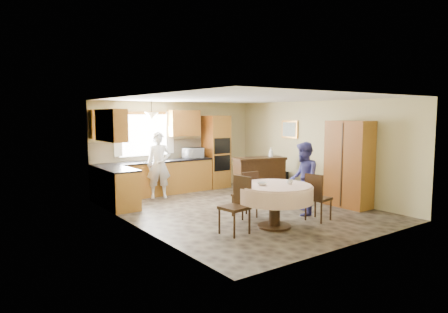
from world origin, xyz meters
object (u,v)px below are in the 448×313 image
at_px(cupboard, 349,164).
at_px(chair_left, 238,202).
at_px(sideboard, 259,178).
at_px(dining_table, 275,194).
at_px(chair_back, 247,192).
at_px(chair_right, 316,195).
at_px(person_dining, 303,178).
at_px(person_sink, 159,165).
at_px(oven_tower, 216,152).

xyz_separation_m(cupboard, chair_left, (-3.39, -0.15, -0.43)).
distance_m(sideboard, dining_table, 2.94).
xyz_separation_m(chair_left, chair_back, (0.81, 0.73, -0.03)).
height_order(cupboard, chair_left, cupboard).
height_order(chair_left, chair_right, chair_left).
distance_m(chair_left, person_dining, 2.00).
bearing_deg(person_dining, cupboard, 133.35).
relative_size(chair_back, person_sink, 0.58).
xyz_separation_m(dining_table, chair_back, (0.01, 0.85, -0.10)).
height_order(chair_back, chair_right, chair_back).
xyz_separation_m(dining_table, chair_right, (0.99, -0.17, -0.11)).
distance_m(oven_tower, chair_back, 3.67).
distance_m(oven_tower, sideboard, 1.86).
xyz_separation_m(cupboard, chair_right, (-1.60, -0.44, -0.47)).
bearing_deg(chair_left, sideboard, 125.09).
bearing_deg(oven_tower, person_sink, -169.32).
height_order(oven_tower, person_dining, oven_tower).
bearing_deg(chair_right, person_sink, 11.80).
xyz_separation_m(dining_table, person_sink, (-0.54, 3.77, 0.21)).
relative_size(oven_tower, chair_right, 2.18).
xyz_separation_m(chair_left, person_sink, (0.25, 3.65, 0.28)).
bearing_deg(chair_right, person_dining, -28.43).
distance_m(dining_table, person_sink, 3.81).
relative_size(sideboard, chair_right, 1.39).
xyz_separation_m(chair_back, person_sink, (-0.56, 2.92, 0.31)).
bearing_deg(person_sink, chair_back, -60.58).
bearing_deg(chair_left, chair_right, 73.56).
distance_m(chair_right, person_dining, 0.61).
height_order(sideboard, person_sink, person_sink).
relative_size(cupboard, chair_left, 1.94).
bearing_deg(sideboard, chair_left, -123.55).
bearing_deg(sideboard, cupboard, -52.98).
bearing_deg(dining_table, sideboard, 54.79).
height_order(chair_back, person_dining, person_dining).
bearing_deg(sideboard, dining_table, -111.25).
bearing_deg(chair_left, chair_back, 124.75).
bearing_deg(chair_back, sideboard, -134.49).
bearing_deg(cupboard, chair_back, 167.36).
distance_m(oven_tower, person_sink, 2.11).
bearing_deg(cupboard, sideboard, 113.06).
relative_size(cupboard, chair_back, 2.04).
height_order(chair_left, person_sink, person_sink).
height_order(oven_tower, dining_table, oven_tower).
relative_size(oven_tower, chair_left, 2.05).
xyz_separation_m(person_sink, person_dining, (1.72, -3.40, -0.07)).
xyz_separation_m(sideboard, person_sink, (-2.23, 1.37, 0.37)).
bearing_deg(chair_left, oven_tower, 142.73).
height_order(sideboard, chair_left, chair_left).
distance_m(cupboard, chair_right, 1.72).
distance_m(sideboard, person_sink, 2.65).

